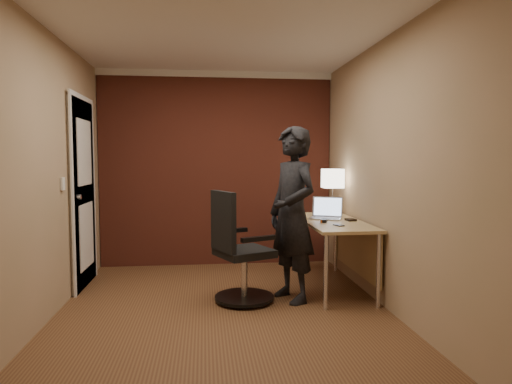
# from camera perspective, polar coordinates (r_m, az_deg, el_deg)

# --- Properties ---
(room) EXTENTS (4.00, 4.00, 4.00)m
(room) POSITION_cam_1_polar(r_m,az_deg,el_deg) (5.53, -7.61, 3.99)
(room) COLOR brown
(room) RESTS_ON ground
(desk) EXTENTS (0.60, 1.50, 0.73)m
(desk) POSITION_cam_1_polar(r_m,az_deg,el_deg) (4.96, 10.27, -4.96)
(desk) COLOR tan
(desk) RESTS_ON ground
(desk_lamp) EXTENTS (0.22, 0.22, 0.54)m
(desk_lamp) POSITION_cam_1_polar(r_m,az_deg,el_deg) (5.37, 9.56, 1.60)
(desk_lamp) COLOR silver
(desk_lamp) RESTS_ON desk
(laptop) EXTENTS (0.41, 0.37, 0.23)m
(laptop) POSITION_cam_1_polar(r_m,az_deg,el_deg) (5.06, 8.80, -2.57)
(laptop) COLOR silver
(laptop) RESTS_ON desk
(mouse) EXTENTS (0.09, 0.12, 0.03)m
(mouse) POSITION_cam_1_polar(r_m,az_deg,el_deg) (4.75, 8.48, -3.58)
(mouse) COLOR black
(mouse) RESTS_ON desk
(phone) EXTENTS (0.09, 0.13, 0.01)m
(phone) POSITION_cam_1_polar(r_m,az_deg,el_deg) (4.54, 10.29, -4.11)
(phone) COLOR black
(phone) RESTS_ON desk
(wallet) EXTENTS (0.11, 0.12, 0.02)m
(wallet) POSITION_cam_1_polar(r_m,az_deg,el_deg) (4.92, 11.75, -3.41)
(wallet) COLOR black
(wallet) RESTS_ON desk
(office_chair) EXTENTS (0.63, 0.68, 1.06)m
(office_chair) POSITION_cam_1_polar(r_m,az_deg,el_deg) (4.40, -2.25, -7.84)
(office_chair) COLOR black
(office_chair) RESTS_ON ground
(person) EXTENTS (0.62, 0.73, 1.70)m
(person) POSITION_cam_1_polar(r_m,az_deg,el_deg) (4.44, 4.58, -2.76)
(person) COLOR black
(person) RESTS_ON ground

